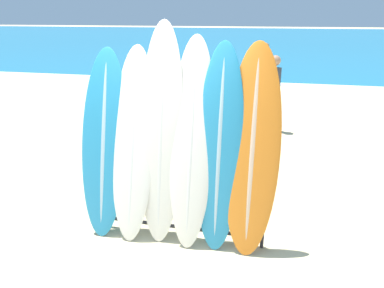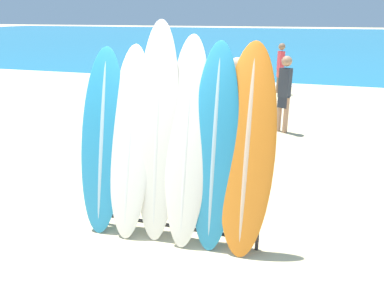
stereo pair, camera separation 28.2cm
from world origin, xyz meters
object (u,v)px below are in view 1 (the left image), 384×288
person_far_left (230,107)px  surfboard_slot_4 (219,150)px  surfboard_slot_1 (133,145)px  surfboard_slot_3 (192,144)px  person_far_right (265,66)px  surfboard_slot_0 (104,144)px  surfboard_slot_2 (161,136)px  person_mid_beach (273,90)px  surfboard_slot_5 (252,152)px  person_near_water (142,87)px  surfboard_rack (175,200)px

person_far_left → surfboard_slot_4: bearing=81.1°
surfboard_slot_1 → surfboard_slot_3: surfboard_slot_3 is taller
person_far_right → surfboard_slot_0: bearing=-38.0°
surfboard_slot_2 → surfboard_slot_3: 0.35m
surfboard_slot_4 → person_far_right: surfboard_slot_4 is taller
person_mid_beach → surfboard_slot_0: bearing=-83.7°
surfboard_slot_3 → person_far_right: 8.80m
surfboard_slot_1 → surfboard_slot_3: (0.67, -0.00, 0.06)m
surfboard_slot_0 → surfboard_slot_3: size_ratio=0.93×
surfboard_slot_4 → surfboard_slot_0: bearing=179.6°
surfboard_slot_0 → surfboard_slot_5: size_ratio=0.96×
surfboard_slot_2 → surfboard_slot_5: 0.99m
surfboard_slot_2 → person_mid_beach: surfboard_slot_2 is taller
surfboard_slot_4 → person_mid_beach: (0.42, 4.52, -0.21)m
surfboard_slot_1 → person_near_water: (-1.51, 4.23, -0.19)m
surfboard_slot_1 → person_mid_beach: surfboard_slot_1 is taller
surfboard_slot_3 → surfboard_slot_4: 0.30m
person_near_water → person_far_left: 2.90m
surfboard_rack → surfboard_slot_2: (-0.16, 0.04, 0.74)m
person_far_left → surfboard_rack: bearing=69.7°
surfboard_slot_1 → person_far_right: bearing=83.7°
surfboard_slot_2 → surfboard_slot_4: (0.64, -0.02, -0.10)m
surfboard_slot_1 → person_far_right: 8.84m
surfboard_slot_3 → surfboard_rack: bearing=-171.2°
surfboard_slot_0 → surfboard_slot_3: surfboard_slot_3 is taller
surfboard_slot_2 → surfboard_slot_4: 0.65m
surfboard_slot_1 → surfboard_slot_5: surfboard_slot_5 is taller
surfboard_slot_2 → person_mid_beach: (1.06, 4.50, -0.31)m
surfboard_slot_1 → person_mid_beach: size_ratio=1.31×
person_far_left → person_far_right: 6.39m
surfboard_rack → surfboard_slot_1: size_ratio=0.94×
person_near_water → person_far_left: person_far_left is taller
surfboard_slot_3 → surfboard_slot_4: size_ratio=1.03×
person_far_left → surfboard_slot_2: bearing=65.8°
surfboard_slot_5 → person_far_right: size_ratio=1.39×
person_near_water → person_mid_beach: 2.91m
surfboard_slot_1 → person_far_left: size_ratio=1.19×
surfboard_slot_1 → person_near_water: size_ratio=1.33×
person_mid_beach → person_near_water: bearing=-147.2°
surfboard_slot_1 → surfboard_slot_4: size_ratio=0.97×
surfboard_slot_4 → person_near_water: size_ratio=1.36×
surfboard_rack → person_far_right: size_ratio=1.27×
surfboard_slot_4 → surfboard_slot_5: size_ratio=1.00×
surfboard_slot_4 → person_near_water: bearing=120.3°
surfboard_rack → surfboard_slot_0: (-0.84, 0.03, 0.60)m
surfboard_slot_2 → person_far_left: (0.41, 2.39, -0.22)m
surfboard_slot_1 → surfboard_slot_5: size_ratio=0.97×
person_near_water → person_mid_beach: bearing=-90.6°
person_far_left → person_far_right: bearing=-106.4°
surfboard_slot_3 → person_far_right: size_ratio=1.42×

